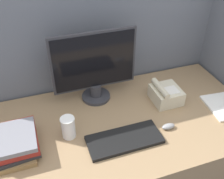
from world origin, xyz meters
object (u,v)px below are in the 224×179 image
object	(u,v)px
coffee_cup	(68,127)
mouse	(168,126)
keyboard	(124,139)
book_stack	(16,142)
monitor	(95,68)
desk_telephone	(166,94)

from	to	relation	value
coffee_cup	mouse	bearing A→B (deg)	-12.98
keyboard	book_stack	bearing A→B (deg)	167.00
keyboard	book_stack	distance (m)	0.55
monitor	desk_telephone	distance (m)	0.47
mouse	coffee_cup	distance (m)	0.55
mouse	desk_telephone	distance (m)	0.25
mouse	desk_telephone	world-z (taller)	desk_telephone
keyboard	coffee_cup	size ratio (longest dim) A/B	3.14
coffee_cup	desk_telephone	distance (m)	0.64
coffee_cup	book_stack	size ratio (longest dim) A/B	0.43
mouse	desk_telephone	size ratio (longest dim) A/B	0.42
monitor	mouse	xyz separation A→B (m)	(0.30, -0.40, -0.21)
keyboard	book_stack	xyz separation A→B (m)	(-0.53, 0.12, 0.04)
mouse	book_stack	xyz separation A→B (m)	(-0.80, 0.12, 0.04)
keyboard	book_stack	world-z (taller)	book_stack
keyboard	desk_telephone	xyz separation A→B (m)	(0.36, 0.23, 0.04)
monitor	book_stack	world-z (taller)	monitor
monitor	coffee_cup	xyz separation A→B (m)	(-0.23, -0.28, -0.16)
desk_telephone	mouse	bearing A→B (deg)	-113.72
coffee_cup	book_stack	world-z (taller)	coffee_cup
mouse	monitor	bearing A→B (deg)	127.16
monitor	desk_telephone	xyz separation A→B (m)	(0.40, -0.17, -0.17)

